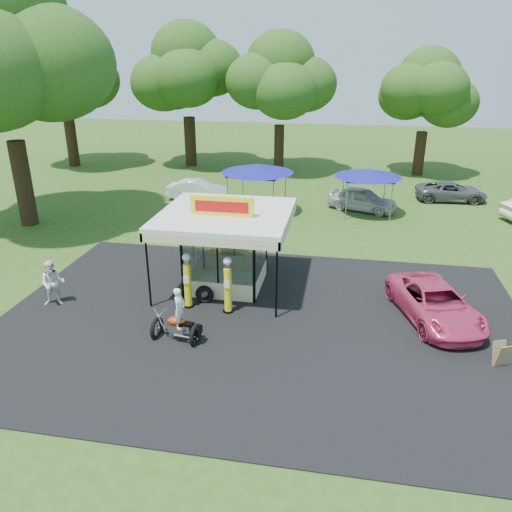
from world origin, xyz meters
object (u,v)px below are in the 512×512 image
object	(u,v)px
gas_pump_left	(188,282)
a_frame_sign	(501,355)
spectator_west	(53,283)
tent_west	(257,169)
tent_east	(368,173)
bg_car_d	(451,191)
pink_sedan	(435,303)
bg_car_c	(362,199)
gas_pump_right	(228,287)
kiosk_car	(238,256)
gas_station_kiosk	(226,248)
motorcycle	(179,320)
bg_car_a	(197,190)

from	to	relation	value
gas_pump_left	a_frame_sign	xyz separation A→B (m)	(11.26, -2.13, -0.68)
spectator_west	tent_west	distance (m)	15.20
tent_east	bg_car_d	bearing A→B (deg)	35.30
pink_sedan	bg_car_c	size ratio (longest dim) A/B	1.14
a_frame_sign	bg_car_c	size ratio (longest dim) A/B	0.20
gas_pump_right	bg_car_d	size ratio (longest dim) A/B	0.50
spectator_west	tent_east	world-z (taller)	tent_east
kiosk_car	tent_west	bearing A→B (deg)	3.96
tent_east	tent_west	bearing A→B (deg)	-171.69
pink_sedan	tent_west	distance (m)	15.56
a_frame_sign	bg_car_d	bearing A→B (deg)	61.54
pink_sedan	gas_station_kiosk	bearing A→B (deg)	152.01
spectator_west	tent_east	xyz separation A→B (m)	(12.64, 14.90, 1.67)
tent_west	tent_east	world-z (taller)	tent_west
bg_car_d	bg_car_c	bearing A→B (deg)	115.93
pink_sedan	bg_car_d	bearing A→B (deg)	60.90
motorcycle	spectator_west	distance (m)	6.10
gas_pump_right	bg_car_d	world-z (taller)	gas_pump_right
gas_station_kiosk	bg_car_d	world-z (taller)	gas_station_kiosk
gas_pump_left	a_frame_sign	distance (m)	11.48
tent_east	motorcycle	bearing A→B (deg)	-112.22
gas_pump_left	gas_pump_right	xyz separation A→B (m)	(1.68, -0.14, 0.01)
bg_car_c	spectator_west	bearing A→B (deg)	162.28
bg_car_a	bg_car_c	distance (m)	11.30
bg_car_c	kiosk_car	bearing A→B (deg)	170.78
a_frame_sign	bg_car_a	size ratio (longest dim) A/B	0.21
motorcycle	tent_east	bearing A→B (deg)	75.18
gas_pump_left	motorcycle	xyz separation A→B (m)	(0.45, -2.50, -0.28)
motorcycle	pink_sedan	distance (m)	9.67
motorcycle	bg_car_d	distance (m)	24.37
a_frame_sign	pink_sedan	world-z (taller)	pink_sedan
pink_sedan	bg_car_a	size ratio (longest dim) A/B	1.21
gas_pump_right	motorcycle	size ratio (longest dim) A/B	1.09
spectator_west	bg_car_c	xyz separation A→B (m)	(12.45, 15.63, -0.21)
gas_pump_left	bg_car_d	world-z (taller)	gas_pump_left
gas_station_kiosk	pink_sedan	world-z (taller)	gas_station_kiosk
gas_pump_right	gas_station_kiosk	bearing A→B (deg)	104.60
gas_pump_right	bg_car_a	distance (m)	16.76
bg_car_c	bg_car_d	size ratio (longest dim) A/B	0.93
bg_car_c	bg_car_a	bearing A→B (deg)	107.44
bg_car_c	gas_pump_left	bearing A→B (deg)	175.45
gas_station_kiosk	bg_car_a	distance (m)	14.31
motorcycle	gas_pump_left	bearing A→B (deg)	107.57
gas_pump_right	spectator_west	distance (m)	7.10
motorcycle	kiosk_car	xyz separation A→B (m)	(0.60, 6.99, -0.36)
motorcycle	bg_car_a	size ratio (longest dim) A/B	0.52
kiosk_car	gas_pump_right	bearing A→B (deg)	-172.24
gas_station_kiosk	spectator_west	world-z (taller)	gas_station_kiosk
gas_station_kiosk	motorcycle	world-z (taller)	gas_station_kiosk
tent_east	gas_station_kiosk	bearing A→B (deg)	-117.61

